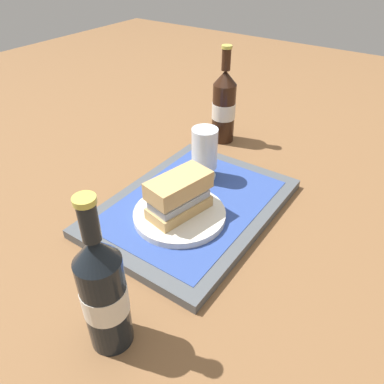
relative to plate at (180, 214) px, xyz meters
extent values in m
plane|color=brown|center=(0.05, 0.01, -0.03)|extent=(3.00, 3.00, 0.00)
cube|color=#4C5156|center=(0.05, 0.01, -0.02)|extent=(0.44, 0.32, 0.02)
cube|color=#2D4793|center=(0.05, 0.01, -0.01)|extent=(0.38, 0.27, 0.00)
cylinder|color=silver|center=(0.00, 0.00, 0.00)|extent=(0.19, 0.19, 0.01)
cube|color=tan|center=(0.00, 0.00, 0.02)|extent=(0.14, 0.09, 0.02)
cube|color=#9EA3A8|center=(0.00, 0.00, 0.04)|extent=(0.13, 0.08, 0.02)
cube|color=silver|center=(0.00, 0.00, 0.05)|extent=(0.12, 0.07, 0.01)
sphere|color=#47932D|center=(0.05, -0.01, 0.06)|extent=(0.04, 0.04, 0.04)
cube|color=tan|center=(0.00, 0.00, 0.07)|extent=(0.14, 0.09, 0.04)
cylinder|color=silver|center=(0.16, 0.04, 0.00)|extent=(0.06, 0.06, 0.01)
cylinder|color=silver|center=(0.16, 0.04, 0.01)|extent=(0.01, 0.01, 0.02)
cylinder|color=silver|center=(0.16, 0.04, 0.07)|extent=(0.06, 0.06, 0.09)
cylinder|color=gold|center=(0.16, 0.04, 0.05)|extent=(0.06, 0.06, 0.06)
cylinder|color=white|center=(0.16, 0.04, 0.09)|extent=(0.05, 0.05, 0.01)
cylinder|color=black|center=(0.38, 0.13, 0.05)|extent=(0.06, 0.06, 0.17)
cylinder|color=silver|center=(0.38, 0.13, 0.06)|extent=(0.07, 0.07, 0.05)
cone|color=black|center=(0.38, 0.13, 0.16)|extent=(0.06, 0.06, 0.04)
cylinder|color=black|center=(0.38, 0.13, 0.20)|extent=(0.02, 0.02, 0.05)
cylinder|color=#BFB74C|center=(0.38, 0.13, 0.23)|extent=(0.03, 0.03, 0.01)
cylinder|color=black|center=(-0.27, -0.07, 0.05)|extent=(0.06, 0.06, 0.17)
cylinder|color=silver|center=(-0.27, -0.07, 0.06)|extent=(0.07, 0.07, 0.05)
cone|color=black|center=(-0.27, -0.07, 0.16)|extent=(0.06, 0.06, 0.04)
cylinder|color=black|center=(-0.27, -0.07, 0.20)|extent=(0.02, 0.02, 0.05)
cylinder|color=#BFB74C|center=(-0.27, -0.07, 0.23)|extent=(0.03, 0.03, 0.01)
camera|label=1|loc=(-0.48, -0.36, 0.49)|focal=35.04mm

